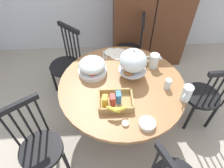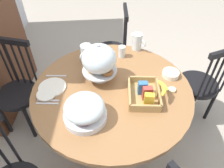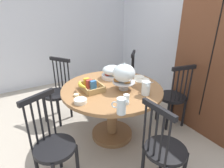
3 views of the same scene
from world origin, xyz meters
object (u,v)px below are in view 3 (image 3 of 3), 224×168
(pastry_stand_with_dome, at_px, (124,74))
(orange_juice_pitcher, at_px, (121,107))
(windsor_chair_facing_door, at_px, (173,97))
(windsor_chair_by_cabinet, at_px, (164,151))
(butter_dish, at_px, (76,95))
(china_plate_small, at_px, (139,77))
(cereal_basket, at_px, (90,86))
(drinking_glass, at_px, (126,99))
(fruit_platter_covered, at_px, (112,72))
(windsor_chair_far_side, at_px, (124,81))
(milk_pitcher, at_px, (146,89))
(china_plate_large, at_px, (142,80))
(cereal_bowl, at_px, (80,101))
(windsor_chair_near_window, at_px, (53,147))
(wooden_armoire, at_px, (223,64))
(windsor_chair_host_seat, at_px, (57,93))
(dining_table, at_px, (112,101))

(pastry_stand_with_dome, xyz_separation_m, orange_juice_pitcher, (0.46, -0.33, -0.12))
(pastry_stand_with_dome, bearing_deg, windsor_chair_facing_door, 82.96)
(windsor_chair_by_cabinet, xyz_separation_m, butter_dish, (-0.95, -0.48, 0.30))
(pastry_stand_with_dome, relative_size, china_plate_small, 2.29)
(cereal_basket, relative_size, drinking_glass, 2.87)
(windsor_chair_facing_door, bearing_deg, fruit_platter_covered, -124.24)
(windsor_chair_far_side, distance_m, milk_pitcher, 1.17)
(drinking_glass, bearing_deg, china_plate_large, 128.18)
(windsor_chair_far_side, bearing_deg, cereal_bowl, -53.59)
(orange_juice_pitcher, bearing_deg, pastry_stand_with_dome, 144.06)
(windsor_chair_near_window, xyz_separation_m, fruit_platter_covered, (-0.65, 1.04, 0.37))
(china_plate_large, bearing_deg, china_plate_small, 164.83)
(china_plate_large, bearing_deg, wooden_armoire, 58.73)
(cereal_bowl, bearing_deg, china_plate_large, 99.91)
(pastry_stand_with_dome, xyz_separation_m, china_plate_large, (-0.11, 0.37, -0.19))
(fruit_platter_covered, bearing_deg, cereal_basket, -64.80)
(cereal_bowl, bearing_deg, drinking_glass, 56.73)
(windsor_chair_far_side, bearing_deg, windsor_chair_by_cabinet, -21.57)
(fruit_platter_covered, relative_size, drinking_glass, 2.73)
(wooden_armoire, bearing_deg, windsor_chair_facing_door, -125.92)
(windsor_chair_host_seat, height_order, china_plate_large, windsor_chair_host_seat)
(drinking_glass, relative_size, butter_dish, 1.83)
(pastry_stand_with_dome, xyz_separation_m, cereal_bowl, (0.06, -0.59, -0.18))
(orange_juice_pitcher, distance_m, butter_dish, 0.63)
(dining_table, relative_size, pastry_stand_with_dome, 3.70)
(cereal_basket, xyz_separation_m, drinking_glass, (0.52, 0.18, 0.01))
(orange_juice_pitcher, bearing_deg, windsor_chair_host_seat, -168.43)
(windsor_chair_facing_door, xyz_separation_m, china_plate_small, (-0.30, -0.41, 0.30))
(dining_table, xyz_separation_m, windsor_chair_by_cabinet, (0.94, 0.01, -0.09))
(dining_table, distance_m, orange_juice_pitcher, 0.67)
(drinking_glass, bearing_deg, orange_juice_pitcher, -48.98)
(windsor_chair_facing_door, distance_m, cereal_basket, 1.26)
(pastry_stand_with_dome, relative_size, china_plate_large, 1.56)
(cereal_basket, distance_m, china_plate_large, 0.75)
(dining_table, bearing_deg, windsor_chair_near_window, -67.84)
(windsor_chair_near_window, bearing_deg, cereal_basket, 126.19)
(windsor_chair_far_side, distance_m, pastry_stand_with_dome, 1.07)
(wooden_armoire, height_order, dining_table, wooden_armoire)
(china_plate_large, bearing_deg, windsor_chair_by_cabinet, -26.28)
(windsor_chair_by_cabinet, relative_size, cereal_basket, 3.09)
(china_plate_small, bearing_deg, cereal_bowl, -75.52)
(china_plate_large, relative_size, cereal_bowl, 1.57)
(milk_pitcher, xyz_separation_m, drinking_glass, (0.07, -0.32, -0.02))
(cereal_basket, bearing_deg, wooden_armoire, 68.87)
(pastry_stand_with_dome, bearing_deg, orange_juice_pitcher, -35.94)
(drinking_glass, bearing_deg, windsor_chair_by_cabinet, 10.51)
(dining_table, distance_m, butter_dish, 0.52)
(drinking_glass, bearing_deg, china_plate_small, 132.11)
(wooden_armoire, relative_size, cereal_basket, 6.20)
(windsor_chair_facing_door, distance_m, fruit_platter_covered, 0.97)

